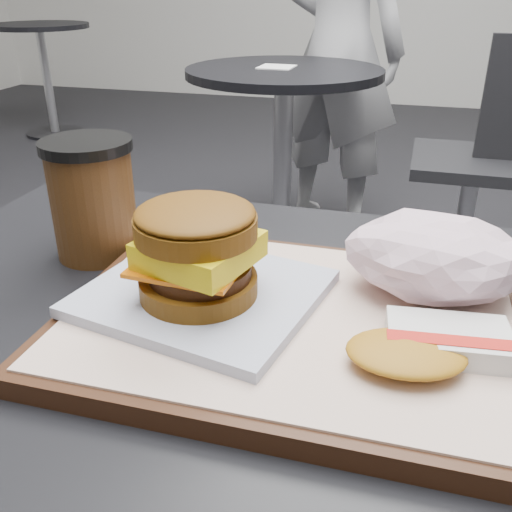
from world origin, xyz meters
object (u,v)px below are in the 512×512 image
object	(u,v)px
breakfast_sandwich	(199,261)
crumpled_wrapper	(435,256)
neighbor_table	(283,125)
patron	(339,49)
coffee_cup	(92,195)
neighbor_chair	(498,150)
hash_brown	(430,345)
customer_table	(255,491)
serving_tray	(290,322)

from	to	relation	value
breakfast_sandwich	crumpled_wrapper	xyz separation A→B (m)	(0.19, 0.07, -0.01)
neighbor_table	patron	size ratio (longest dim) A/B	0.49
coffee_cup	neighbor_table	bearing A→B (deg)	95.32
crumpled_wrapper	coffee_cup	size ratio (longest dim) A/B	1.21
breakfast_sandwich	crumpled_wrapper	size ratio (longest dim) A/B	1.44
crumpled_wrapper	neighbor_chair	size ratio (longest dim) A/B	0.17
hash_brown	breakfast_sandwich	bearing A→B (deg)	171.00
coffee_cup	neighbor_table	xyz separation A→B (m)	(-0.14, 1.54, -0.29)
customer_table	breakfast_sandwich	distance (m)	0.25
neighbor_table	customer_table	bearing A→B (deg)	-78.02
neighbor_table	crumpled_wrapper	bearing A→B (deg)	-72.65
customer_table	hash_brown	size ratio (longest dim) A/B	6.41
patron	neighbor_chair	bearing A→B (deg)	163.96
customer_table	serving_tray	size ratio (longest dim) A/B	2.11
customer_table	neighbor_table	bearing A→B (deg)	101.98
crumpled_wrapper	neighbor_table	size ratio (longest dim) A/B	0.20
customer_table	neighbor_chair	xyz separation A→B (m)	(0.40, 1.66, -0.07)
breakfast_sandwich	neighbor_chair	world-z (taller)	breakfast_sandwich
customer_table	hash_brown	xyz separation A→B (m)	(0.14, -0.02, 0.22)
crumpled_wrapper	coffee_cup	xyz separation A→B (m)	(-0.35, 0.03, 0.01)
serving_tray	patron	bearing A→B (deg)	96.83
coffee_cup	neighbor_table	size ratio (longest dim) A/B	0.17
crumpled_wrapper	neighbor_table	distance (m)	1.67
coffee_cup	hash_brown	bearing A→B (deg)	-20.65
customer_table	patron	size ratio (longest dim) A/B	0.52
breakfast_sandwich	serving_tray	bearing A→B (deg)	3.37
serving_tray	neighbor_chair	distance (m)	1.71
breakfast_sandwich	patron	distance (m)	2.10
patron	neighbor_table	bearing A→B (deg)	93.06
neighbor_chair	patron	distance (m)	0.80
breakfast_sandwich	patron	world-z (taller)	patron
coffee_cup	neighbor_table	world-z (taller)	coffee_cup
breakfast_sandwich	neighbor_chair	xyz separation A→B (m)	(0.45, 1.65, -0.32)
breakfast_sandwich	coffee_cup	bearing A→B (deg)	147.30
customer_table	coffee_cup	world-z (taller)	coffee_cup
serving_tray	breakfast_sandwich	size ratio (longest dim) A/B	1.73
hash_brown	neighbor_chair	size ratio (longest dim) A/B	0.14
serving_tray	breakfast_sandwich	bearing A→B (deg)	-176.63
customer_table	neighbor_chair	bearing A→B (deg)	76.50
hash_brown	neighbor_chair	xyz separation A→B (m)	(0.26, 1.68, -0.29)
serving_tray	neighbor_table	xyz separation A→B (m)	(-0.38, 1.64, -0.23)
neighbor_table	patron	xyz separation A→B (m)	(0.13, 0.44, 0.22)
patron	hash_brown	bearing A→B (deg)	118.81
serving_tray	crumpled_wrapper	world-z (taller)	crumpled_wrapper
crumpled_wrapper	neighbor_chair	xyz separation A→B (m)	(0.26, 1.58, -0.31)
customer_table	neighbor_table	distance (m)	1.69
serving_tray	breakfast_sandwich	world-z (taller)	breakfast_sandwich
crumpled_wrapper	neighbor_table	bearing A→B (deg)	107.35
serving_tray	hash_brown	world-z (taller)	hash_brown
breakfast_sandwich	patron	bearing A→B (deg)	94.69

